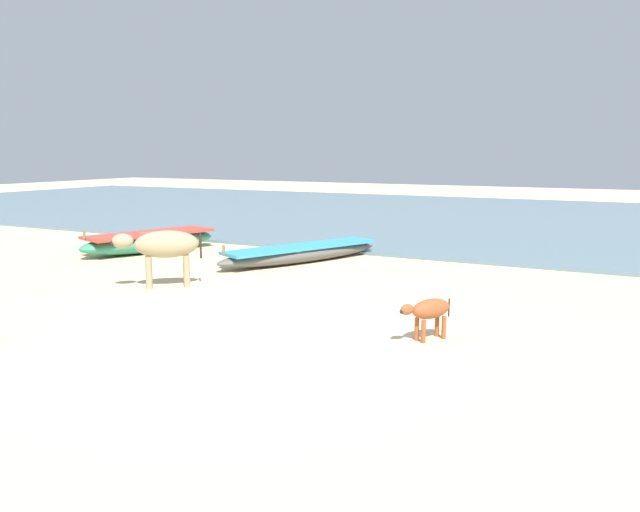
{
  "coord_description": "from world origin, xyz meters",
  "views": [
    {
      "loc": [
        4.85,
        -7.02,
        2.58
      ],
      "look_at": [
        -0.47,
        3.41,
        0.6
      ],
      "focal_mm": 34.88,
      "sensor_mm": 36.0,
      "label": 1
    }
  ],
  "objects": [
    {
      "name": "ground",
      "position": [
        0.0,
        0.0,
        0.0
      ],
      "size": [
        80.0,
        80.0,
        0.0
      ],
      "primitive_type": "plane",
      "color": "beige"
    },
    {
      "name": "sea_water",
      "position": [
        0.0,
        17.2,
        0.04
      ],
      "size": [
        60.0,
        20.0,
        0.08
      ],
      "primitive_type": "cube",
      "color": "slate",
      "rests_on": "ground"
    },
    {
      "name": "fishing_boat_0",
      "position": [
        -6.31,
        5.16,
        0.28
      ],
      "size": [
        2.18,
        3.91,
        0.72
      ],
      "rotation": [
        0.0,
        0.0,
        4.39
      ],
      "color": "#338C66",
      "rests_on": "ground"
    },
    {
      "name": "fishing_boat_2",
      "position": [
        -2.1,
        5.63,
        0.22
      ],
      "size": [
        2.61,
        4.44,
        0.59
      ],
      "rotation": [
        0.0,
        0.0,
        4.28
      ],
      "color": "#5B5651",
      "rests_on": "ground"
    },
    {
      "name": "cow_adult_dun",
      "position": [
        -3.14,
        2.06,
        0.78
      ],
      "size": [
        1.45,
        1.33,
        1.09
      ],
      "rotation": [
        0.0,
        0.0,
        3.86
      ],
      "color": "tan",
      "rests_on": "ground"
    },
    {
      "name": "calf_near_rust",
      "position": [
        2.42,
        1.04,
        0.42
      ],
      "size": [
        0.6,
        0.83,
        0.58
      ],
      "rotation": [
        0.0,
        0.0,
        4.17
      ],
      "color": "#9E4C28",
      "rests_on": "ground"
    }
  ]
}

